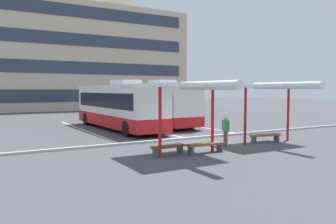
# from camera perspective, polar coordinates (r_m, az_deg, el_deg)

# --- Properties ---
(ground_plane) EXTENTS (160.00, 160.00, 0.00)m
(ground_plane) POSITION_cam_1_polar(r_m,az_deg,el_deg) (18.65, 6.00, -5.16)
(ground_plane) COLOR #47474C
(terminal_building) EXTENTS (38.52, 11.92, 18.12)m
(terminal_building) POSITION_cam_1_polar(r_m,az_deg,el_deg) (53.29, -18.28, 8.79)
(terminal_building) COLOR #C6B293
(terminal_building) RESTS_ON ground
(coach_bus_0) EXTENTS (2.78, 11.30, 3.59)m
(coach_bus_0) POSITION_cam_1_polar(r_m,az_deg,el_deg) (24.80, -8.57, 0.87)
(coach_bus_0) COLOR silver
(coach_bus_0) RESTS_ON ground
(coach_bus_1) EXTENTS (2.90, 11.30, 3.67)m
(coach_bus_1) POSITION_cam_1_polar(r_m,az_deg,el_deg) (27.79, -2.35, 1.35)
(coach_bus_1) COLOR silver
(coach_bus_1) RESTS_ON ground
(lane_stripe_0) EXTENTS (0.16, 14.00, 0.01)m
(lane_stripe_0) POSITION_cam_1_polar(r_m,az_deg,el_deg) (24.74, -14.23, -3.03)
(lane_stripe_0) COLOR white
(lane_stripe_0) RESTS_ON ground
(lane_stripe_1) EXTENTS (0.16, 14.00, 0.01)m
(lane_stripe_1) POSITION_cam_1_polar(r_m,az_deg,el_deg) (26.18, -5.33, -2.55)
(lane_stripe_1) COLOR white
(lane_stripe_1) RESTS_ON ground
(lane_stripe_2) EXTENTS (0.16, 14.00, 0.01)m
(lane_stripe_2) POSITION_cam_1_polar(r_m,az_deg,el_deg) (28.18, 2.47, -2.09)
(lane_stripe_2) COLOR white
(lane_stripe_2) RESTS_ON ground
(waiting_shelter_0) EXTENTS (3.82, 5.00, 3.26)m
(waiting_shelter_0) POSITION_cam_1_polar(r_m,az_deg,el_deg) (14.67, 3.99, 4.32)
(waiting_shelter_0) COLOR red
(waiting_shelter_0) RESTS_ON ground
(bench_0) EXTENTS (1.63, 0.54, 0.45)m
(bench_0) POSITION_cam_1_polar(r_m,az_deg,el_deg) (14.82, 0.01, -6.17)
(bench_0) COLOR brown
(bench_0) RESTS_ON ground
(bench_1) EXTENTS (1.92, 0.47, 0.45)m
(bench_1) POSITION_cam_1_polar(r_m,az_deg,el_deg) (15.50, 6.47, -5.72)
(bench_1) COLOR brown
(bench_1) RESTS_ON ground
(waiting_shelter_1) EXTENTS (4.27, 4.55, 3.30)m
(waiting_shelter_1) POSITION_cam_1_polar(r_m,az_deg,el_deg) (18.80, 17.37, 4.13)
(waiting_shelter_1) COLOR red
(waiting_shelter_1) RESTS_ON ground
(bench_2) EXTENTS (1.91, 0.63, 0.45)m
(bench_2) POSITION_cam_1_polar(r_m,az_deg,el_deg) (19.24, 16.34, -3.99)
(bench_2) COLOR brown
(bench_2) RESTS_ON ground
(platform_kerb) EXTENTS (44.00, 0.24, 0.12)m
(platform_kerb) POSITION_cam_1_polar(r_m,az_deg,el_deg) (19.71, 3.75, -4.48)
(platform_kerb) COLOR #ADADA8
(platform_kerb) RESTS_ON ground
(waiting_passenger_0) EXTENTS (0.33, 0.50, 1.58)m
(waiting_passenger_0) POSITION_cam_1_polar(r_m,az_deg,el_deg) (17.29, 9.84, -2.89)
(waiting_passenger_0) COLOR brown
(waiting_passenger_0) RESTS_ON ground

